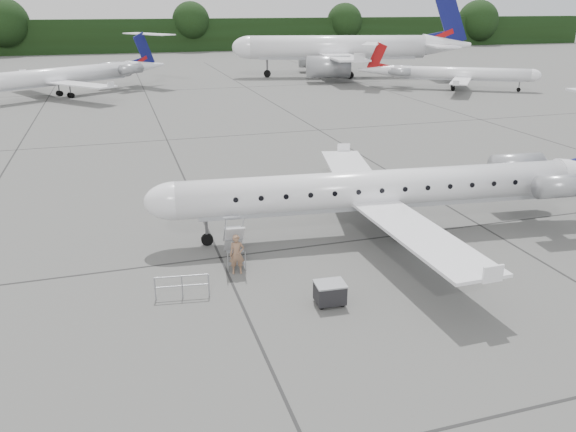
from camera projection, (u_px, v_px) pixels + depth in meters
name	position (u px, v px, depth m)	size (l,w,h in m)	color
ground	(359.00, 266.00, 26.36)	(320.00, 320.00, 0.00)	#585855
treeline	(150.00, 36.00, 141.19)	(260.00, 4.00, 8.00)	black
main_regional_jet	(379.00, 171.00, 29.00)	(26.78, 19.28, 6.87)	white
airstair	(234.00, 240.00, 26.45)	(0.85, 2.31, 2.15)	white
passenger	(237.00, 254.00, 25.30)	(0.68, 0.45, 1.87)	#87624A
safety_railing	(182.00, 287.00, 23.31)	(2.20, 0.08, 1.00)	#92949A
baggage_cart	(330.00, 293.00, 22.81)	(1.17, 0.95, 1.02)	black
bg_narrowbody	(337.00, 35.00, 92.21)	(36.97, 26.62, 13.27)	white
bg_regional_left	(54.00, 68.00, 72.02)	(28.94, 20.83, 7.59)	white
bg_regional_right	(461.00, 67.00, 79.15)	(23.92, 17.22, 6.27)	white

